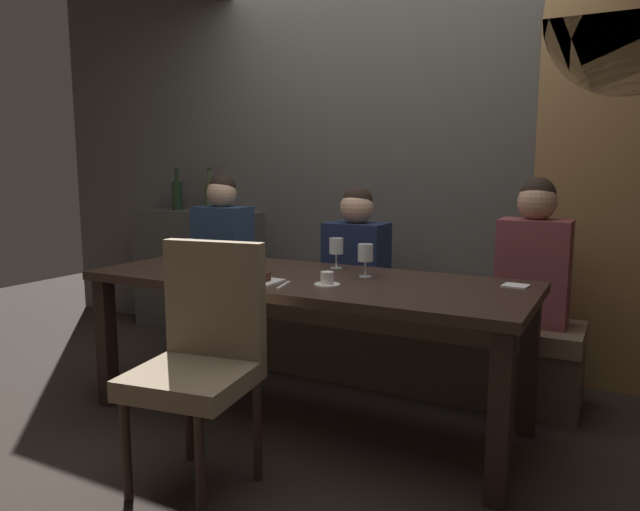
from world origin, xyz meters
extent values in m
plane|color=black|center=(0.00, 0.00, 0.00)|extent=(9.00, 9.00, 0.00)
cube|color=#4C4944|center=(0.00, 1.22, 1.50)|extent=(6.00, 0.12, 3.00)
cube|color=olive|center=(1.35, 1.15, 1.05)|extent=(0.90, 0.05, 2.10)
cylinder|color=olive|center=(1.35, 1.15, 2.10)|extent=(0.90, 0.05, 0.90)
cube|color=#413E3A|center=(-1.55, 1.04, 0.47)|extent=(1.10, 0.28, 0.95)
cube|color=black|center=(-1.03, -0.35, 0.35)|extent=(0.08, 0.08, 0.69)
cube|color=black|center=(1.03, -0.35, 0.35)|extent=(0.08, 0.08, 0.69)
cube|color=black|center=(-1.03, 0.35, 0.35)|extent=(0.08, 0.08, 0.69)
cube|color=black|center=(1.03, 0.35, 0.35)|extent=(0.08, 0.08, 0.69)
cube|color=#302119|center=(0.00, 0.00, 0.72)|extent=(2.20, 0.84, 0.04)
cube|color=#4A3C2E|center=(0.00, 0.70, 0.17)|extent=(2.50, 0.40, 0.35)
cube|color=brown|center=(0.00, 0.70, 0.40)|extent=(2.50, 0.44, 0.10)
cylinder|color=#302119|center=(-0.24, -0.98, 0.21)|extent=(0.04, 0.04, 0.42)
cylinder|color=#302119|center=(0.12, -0.98, 0.21)|extent=(0.04, 0.04, 0.42)
cylinder|color=#302119|center=(-0.24, -0.62, 0.21)|extent=(0.04, 0.04, 0.42)
cylinder|color=#302119|center=(0.12, -0.62, 0.21)|extent=(0.04, 0.04, 0.42)
cube|color=#7F6B51|center=(-0.06, -0.80, 0.46)|extent=(0.50, 0.50, 0.08)
cube|color=#7F6B51|center=(-0.08, -0.61, 0.74)|extent=(0.44, 0.12, 0.48)
cube|color=navy|center=(-1.02, 0.68, 0.73)|extent=(0.36, 0.24, 0.57)
sphere|color=tan|center=(-1.02, 0.68, 1.11)|extent=(0.20, 0.20, 0.20)
sphere|color=black|center=(-1.02, 0.69, 1.14)|extent=(0.18, 0.18, 0.18)
cube|color=#192342|center=(-0.03, 0.68, 0.70)|extent=(0.36, 0.24, 0.50)
sphere|color=tan|center=(-0.03, 0.68, 1.04)|extent=(0.20, 0.20, 0.20)
sphere|color=black|center=(-0.03, 0.69, 1.08)|extent=(0.18, 0.18, 0.18)
cube|color=brown|center=(0.98, 0.73, 0.73)|extent=(0.36, 0.24, 0.56)
sphere|color=tan|center=(0.98, 0.73, 1.10)|extent=(0.20, 0.20, 0.20)
sphere|color=black|center=(0.98, 0.74, 1.14)|extent=(0.18, 0.18, 0.18)
cylinder|color=black|center=(-1.72, 1.03, 1.06)|extent=(0.08, 0.08, 0.22)
cylinder|color=black|center=(-1.72, 1.03, 1.21)|extent=(0.03, 0.03, 0.09)
cylinder|color=black|center=(-1.72, 1.03, 1.27)|extent=(0.03, 0.03, 0.02)
cylinder|color=#384728|center=(-1.44, 1.07, 1.06)|extent=(0.08, 0.08, 0.22)
cylinder|color=#384728|center=(-1.44, 1.07, 1.21)|extent=(0.03, 0.03, 0.09)
cylinder|color=black|center=(-1.44, 1.07, 1.27)|extent=(0.03, 0.03, 0.02)
cylinder|color=silver|center=(0.03, 0.29, 0.74)|extent=(0.06, 0.06, 0.00)
cylinder|color=silver|center=(0.03, 0.29, 0.78)|extent=(0.01, 0.01, 0.07)
cylinder|color=silver|center=(0.03, 0.29, 0.86)|extent=(0.08, 0.08, 0.08)
cylinder|color=silver|center=(-0.64, -0.12, 0.74)|extent=(0.06, 0.06, 0.00)
cylinder|color=silver|center=(-0.64, -0.12, 0.78)|extent=(0.01, 0.01, 0.07)
cylinder|color=silver|center=(-0.64, -0.12, 0.86)|extent=(0.08, 0.08, 0.08)
cylinder|color=silver|center=(0.27, 0.13, 0.74)|extent=(0.06, 0.06, 0.00)
cylinder|color=silver|center=(0.27, 0.13, 0.78)|extent=(0.01, 0.01, 0.07)
cylinder|color=silver|center=(0.27, 0.13, 0.86)|extent=(0.08, 0.08, 0.08)
cylinder|color=maroon|center=(0.27, 0.13, 0.84)|extent=(0.07, 0.07, 0.03)
cylinder|color=silver|center=(-0.32, -0.18, 0.74)|extent=(0.06, 0.06, 0.00)
cylinder|color=silver|center=(-0.32, -0.18, 0.78)|extent=(0.01, 0.01, 0.07)
cylinder|color=silver|center=(-0.32, -0.18, 0.86)|extent=(0.08, 0.08, 0.08)
cylinder|color=white|center=(0.20, -0.15, 0.74)|extent=(0.12, 0.12, 0.01)
cylinder|color=white|center=(0.20, -0.15, 0.78)|extent=(0.06, 0.06, 0.06)
cylinder|color=brown|center=(0.20, -0.15, 0.80)|extent=(0.05, 0.05, 0.01)
cube|color=white|center=(-0.11, -0.24, 0.74)|extent=(0.19, 0.19, 0.01)
cube|color=#381E14|center=(-0.10, -0.24, 0.77)|extent=(0.08, 0.06, 0.04)
cube|color=silver|center=(0.03, -0.25, 0.74)|extent=(0.06, 0.17, 0.01)
cube|color=silver|center=(0.97, 0.23, 0.74)|extent=(0.12, 0.11, 0.01)
camera|label=1|loc=(1.40, -2.48, 1.27)|focal=32.69mm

